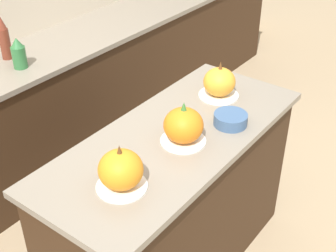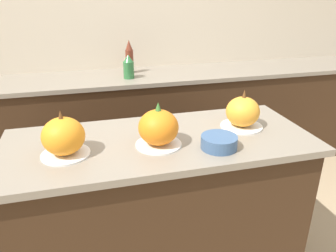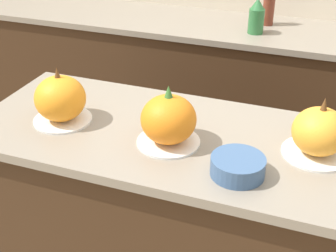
{
  "view_description": "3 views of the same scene",
  "coord_description": "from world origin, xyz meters",
  "px_view_note": "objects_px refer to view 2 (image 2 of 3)",
  "views": [
    {
      "loc": [
        -1.55,
        -1.12,
        2.22
      ],
      "look_at": [
        -0.07,
        -0.01,
        1.02
      ],
      "focal_mm": 50.0,
      "sensor_mm": 36.0,
      "label": 1
    },
    {
      "loc": [
        -0.34,
        -1.44,
        1.63
      ],
      "look_at": [
        0.03,
        -0.04,
        1.01
      ],
      "focal_mm": 35.0,
      "sensor_mm": 36.0,
      "label": 2
    },
    {
      "loc": [
        0.46,
        -1.37,
        1.79
      ],
      "look_at": [
        -0.04,
        -0.02,
        0.97
      ],
      "focal_mm": 50.0,
      "sensor_mm": 36.0,
      "label": 3
    }
  ],
  "objects_px": {
    "pumpkin_cake_center": "(158,128)",
    "bottle_short": "(129,67)",
    "pumpkin_cake_right": "(243,113)",
    "bottle_tall": "(129,57)",
    "mixing_bowl": "(219,142)",
    "pumpkin_cake_left": "(63,137)"
  },
  "relations": [
    {
      "from": "pumpkin_cake_center",
      "to": "pumpkin_cake_left",
      "type": "bearing_deg",
      "value": 178.5
    },
    {
      "from": "pumpkin_cake_left",
      "to": "bottle_short",
      "type": "distance_m",
      "value": 1.37
    },
    {
      "from": "pumpkin_cake_right",
      "to": "bottle_tall",
      "type": "relative_size",
      "value": 0.79
    },
    {
      "from": "bottle_tall",
      "to": "bottle_short",
      "type": "distance_m",
      "value": 0.19
    },
    {
      "from": "pumpkin_cake_center",
      "to": "bottle_short",
      "type": "bearing_deg",
      "value": 87.71
    },
    {
      "from": "bottle_short",
      "to": "mixing_bowl",
      "type": "bearing_deg",
      "value": -81.17
    },
    {
      "from": "pumpkin_cake_right",
      "to": "pumpkin_cake_left",
      "type": "bearing_deg",
      "value": -174.36
    },
    {
      "from": "pumpkin_cake_right",
      "to": "mixing_bowl",
      "type": "relative_size",
      "value": 1.31
    },
    {
      "from": "pumpkin_cake_center",
      "to": "pumpkin_cake_right",
      "type": "relative_size",
      "value": 0.98
    },
    {
      "from": "pumpkin_cake_right",
      "to": "bottle_tall",
      "type": "distance_m",
      "value": 1.43
    },
    {
      "from": "pumpkin_cake_center",
      "to": "mixing_bowl",
      "type": "bearing_deg",
      "value": -21.16
    },
    {
      "from": "pumpkin_cake_center",
      "to": "bottle_short",
      "type": "relative_size",
      "value": 1.12
    },
    {
      "from": "bottle_tall",
      "to": "mixing_bowl",
      "type": "distance_m",
      "value": 1.59
    },
    {
      "from": "pumpkin_cake_right",
      "to": "bottle_short",
      "type": "bearing_deg",
      "value": 110.18
    },
    {
      "from": "pumpkin_cake_center",
      "to": "bottle_tall",
      "type": "distance_m",
      "value": 1.47
    },
    {
      "from": "pumpkin_cake_center",
      "to": "bottle_short",
      "type": "height_order",
      "value": "pumpkin_cake_center"
    },
    {
      "from": "pumpkin_cake_center",
      "to": "bottle_tall",
      "type": "xyz_separation_m",
      "value": [
        0.09,
        1.47,
        0.05
      ]
    },
    {
      "from": "pumpkin_cake_left",
      "to": "pumpkin_cake_right",
      "type": "relative_size",
      "value": 0.97
    },
    {
      "from": "pumpkin_cake_left",
      "to": "bottle_short",
      "type": "height_order",
      "value": "pumpkin_cake_left"
    },
    {
      "from": "pumpkin_cake_right",
      "to": "mixing_bowl",
      "type": "distance_m",
      "value": 0.31
    },
    {
      "from": "pumpkin_cake_center",
      "to": "bottle_short",
      "type": "xyz_separation_m",
      "value": [
        0.05,
        1.29,
        0.01
      ]
    },
    {
      "from": "bottle_tall",
      "to": "bottle_short",
      "type": "relative_size",
      "value": 1.45
    }
  ]
}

